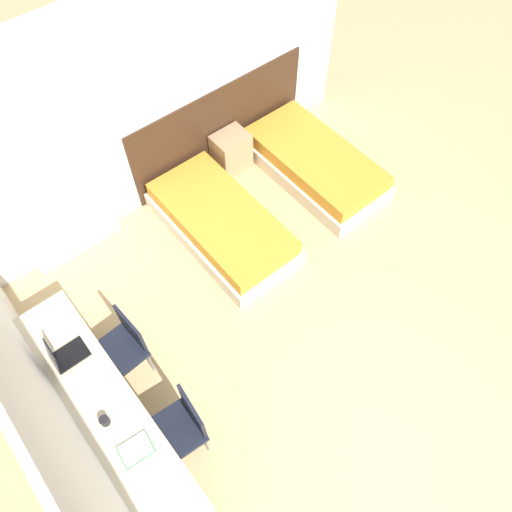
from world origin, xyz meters
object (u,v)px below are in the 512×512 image
chair_near_notebook (180,426)px  laptop (64,355)px  bed_near_window (222,223)px  chair_near_laptop (122,346)px  bed_near_door (314,164)px  nightstand (231,152)px

chair_near_notebook → laptop: size_ratio=2.71×
chair_near_notebook → bed_near_window: bearing=50.1°
chair_near_laptop → laptop: (-0.46, 0.10, 0.31)m
bed_near_window → bed_near_door: (1.51, 0.00, 0.00)m
bed_near_door → bed_near_window: bearing=180.0°
nightstand → chair_near_laptop: chair_near_laptop is taller
chair_near_notebook → laptop: laptop is taller
chair_near_laptop → laptop: laptop is taller
chair_near_notebook → nightstand: bearing=50.5°
bed_near_window → nightstand: size_ratio=3.43×
nightstand → chair_near_notebook: chair_near_notebook is taller
chair_near_laptop → bed_near_window: bearing=19.6°
bed_near_window → nightstand: (0.76, 0.78, 0.08)m
bed_near_window → chair_near_laptop: chair_near_laptop is taller
bed_near_door → nightstand: 1.09m
bed_near_window → laptop: 2.37m
bed_near_window → bed_near_door: same height
bed_near_window → nightstand: 1.09m
bed_near_window → chair_near_notebook: bearing=-135.5°
laptop → bed_near_door: bearing=10.3°
nightstand → laptop: 3.32m
chair_near_notebook → chair_near_laptop: bearing=95.6°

